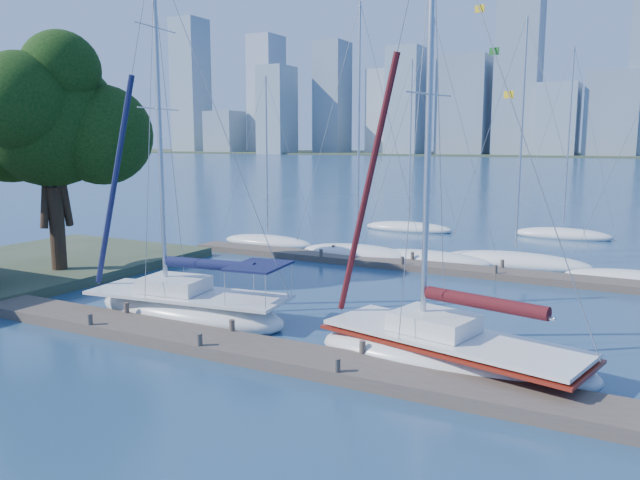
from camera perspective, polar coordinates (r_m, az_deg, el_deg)
The scene contains 13 objects.
ground at distance 21.75m, azimuth -9.42°, elevation -9.82°, with size 700.00×700.00×0.00m, color navy.
near_dock at distance 21.69m, azimuth -9.44°, elevation -9.32°, with size 26.00×2.00×0.40m, color #483E35.
far_dock at distance 34.67m, azimuth 9.54°, elevation -2.41°, with size 30.00×1.80×0.36m, color #483E35.
far_shore at distance 336.61m, azimuth 25.93°, elevation 6.95°, with size 800.00×100.00×1.50m, color #38472D.
tree at distance 33.97m, azimuth -23.46°, elevation 10.31°, with size 9.13×8.33×12.14m.
sailboat_navy at distance 25.30m, azimuth -12.00°, elevation -4.54°, with size 9.07×3.89×14.71m.
sailboat_maroon at distance 19.90m, azimuth 11.88°, elevation -8.18°, with size 9.24×4.81×15.03m.
bg_boat_0 at distance 42.46m, azimuth -4.79°, elevation -0.14°, with size 7.01×2.88×11.51m.
bg_boat_1 at distance 37.64m, azimuth 3.46°, elevation -1.20°, with size 7.74×5.07×15.20m.
bg_boat_2 at distance 36.53m, azimuth 9.78°, elevation -1.69°, with size 7.80×3.58×14.01m.
bg_boat_3 at distance 36.98m, azimuth 17.41°, elevation -1.84°, with size 8.66×4.46×13.96m.
bg_boat_6 at distance 49.61m, azimuth 8.09°, elevation 1.15°, with size 7.40×4.08×13.47m.
bg_boat_7 at distance 48.82m, azimuth 21.31°, elevation 0.51°, with size 7.13×3.80×13.89m.
Camera 1 is at (12.59, -16.30, 6.99)m, focal length 35.00 mm.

